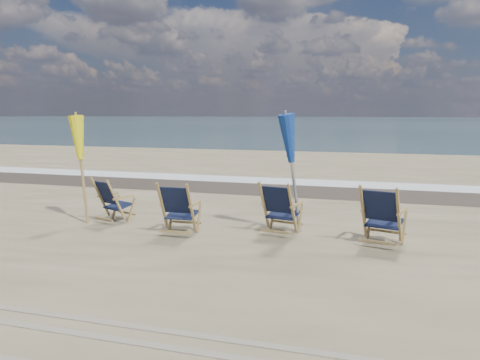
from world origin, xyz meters
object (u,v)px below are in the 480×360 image
at_px(beach_chair_1, 191,210).
at_px(beach_chair_3, 399,218).
at_px(beach_chair_0, 116,202).
at_px(beach_chair_2, 292,210).
at_px(umbrella_yellow, 81,143).
at_px(umbrella_blue, 294,144).

height_order(beach_chair_1, beach_chair_3, beach_chair_3).
bearing_deg(beach_chair_1, beach_chair_3, -178.13).
relative_size(beach_chair_0, beach_chair_2, 0.93).
distance_m(beach_chair_2, umbrella_yellow, 4.29).
xyz_separation_m(beach_chair_3, umbrella_yellow, (-5.90, 0.15, 1.07)).
height_order(beach_chair_0, umbrella_yellow, umbrella_yellow).
bearing_deg(beach_chair_3, umbrella_blue, -1.22).
relative_size(beach_chair_1, beach_chair_3, 0.95).
xyz_separation_m(umbrella_yellow, umbrella_blue, (4.11, 0.38, 0.05)).
bearing_deg(beach_chair_1, beach_chair_0, -15.27).
relative_size(beach_chair_0, umbrella_blue, 0.42).
xyz_separation_m(beach_chair_0, beach_chair_1, (1.74, -0.41, 0.03)).
bearing_deg(beach_chair_1, umbrella_yellow, -10.89).
height_order(beach_chair_3, umbrella_yellow, umbrella_yellow).
bearing_deg(beach_chair_3, beach_chair_1, 19.28).
xyz_separation_m(beach_chair_2, umbrella_blue, (-0.04, 0.29, 1.14)).
height_order(beach_chair_0, umbrella_blue, umbrella_blue).
distance_m(beach_chair_0, umbrella_yellow, 1.33).
height_order(beach_chair_3, umbrella_blue, umbrella_blue).
height_order(beach_chair_1, umbrella_blue, umbrella_blue).
distance_m(beach_chair_3, umbrella_yellow, 6.00).
bearing_deg(beach_chair_1, beach_chair_2, -166.48).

